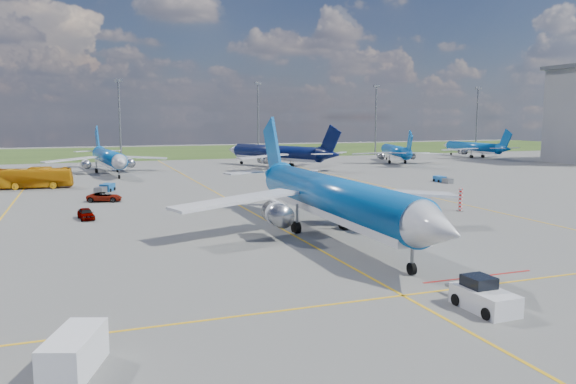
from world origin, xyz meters
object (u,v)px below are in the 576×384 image
object	(u,v)px
bg_jet_nnw	(109,173)
service_car_c	(336,188)
service_van	(74,353)
baggage_tug_w	(340,188)
service_car_b	(104,197)
bg_jet_ene	(473,157)
apron_bus	(32,178)
warning_post	(460,200)
pushback_tug	(484,297)
bg_jet_n	(277,167)
baggage_tug_c	(105,188)
main_airliner	(332,236)
service_car_a	(86,214)
baggage_tug_e	(442,180)
uld_container	(429,224)
bg_jet_ne	(395,163)

from	to	relation	value
bg_jet_nnw	service_car_c	xyz separation A→B (m)	(33.48, -45.54, 0.68)
service_van	baggage_tug_w	bearing A→B (deg)	73.81
service_car_b	service_car_c	world-z (taller)	service_car_b
bg_jet_ene	baggage_tug_w	bearing A→B (deg)	40.22
service_car_b	apron_bus	bearing A→B (deg)	42.31
warning_post	pushback_tug	distance (m)	39.41
bg_jet_n	service_van	bearing A→B (deg)	39.66
baggage_tug_c	bg_jet_ene	bearing A→B (deg)	46.63
bg_jet_ene	service_van	bearing A→B (deg)	46.58
main_airliner	service_car_a	size ratio (longest dim) A/B	11.25
baggage_tug_e	baggage_tug_w	bearing A→B (deg)	-165.81
bg_jet_n	apron_bus	xyz separation A→B (m)	(-53.34, -24.56, 1.84)
apron_bus	service_car_b	bearing A→B (deg)	-146.70
pushback_tug	service_car_b	world-z (taller)	pushback_tug
baggage_tug_w	baggage_tug_e	size ratio (longest dim) A/B	1.14
bg_jet_nnw	bg_jet_n	bearing A→B (deg)	-3.76
main_airliner	apron_bus	distance (m)	62.81
bg_jet_ene	service_car_b	xyz separation A→B (m)	(-110.52, -57.13, 0.69)
uld_container	service_car_b	distance (m)	47.34
pushback_tug	service_van	bearing A→B (deg)	179.99
bg_jet_ene	service_car_c	distance (m)	95.13
service_van	bg_jet_ne	bearing A→B (deg)	72.31
bg_jet_ene	service_car_c	xyz separation A→B (m)	(-74.35, -59.34, 0.68)
service_car_b	baggage_tug_e	bearing A→B (deg)	-72.66
bg_jet_ne	service_van	world-z (taller)	bg_jet_ne
baggage_tug_w	baggage_tug_c	distance (m)	38.84
service_van	service_car_b	size ratio (longest dim) A/B	0.90
bg_jet_n	baggage_tug_c	world-z (taller)	bg_jet_n
pushback_tug	apron_bus	distance (m)	83.90
bg_jet_nnw	bg_jet_ne	xyz separation A→B (m)	(74.29, 3.48, 0.00)
bg_jet_nnw	service_car_b	distance (m)	43.42
bg_jet_ne	apron_bus	world-z (taller)	bg_jet_ne
baggage_tug_w	baggage_tug_e	world-z (taller)	baggage_tug_w
baggage_tug_w	pushback_tug	bearing A→B (deg)	-87.27
pushback_tug	apron_bus	xyz separation A→B (m)	(-31.90, 77.59, 1.00)
bg_jet_ene	baggage_tug_c	bearing A→B (deg)	24.11
baggage_tug_c	baggage_tug_e	xyz separation A→B (m)	(60.68, -7.50, -0.07)
apron_bus	main_airliner	bearing A→B (deg)	-144.34
pushback_tug	baggage_tug_e	world-z (taller)	pushback_tug
bg_jet_ne	service_van	distance (m)	132.01
baggage_tug_c	pushback_tug	bearing A→B (deg)	-49.50
warning_post	service_car_a	world-z (taller)	warning_post
service_car_a	baggage_tug_e	bearing A→B (deg)	7.07
warning_post	bg_jet_ne	size ratio (longest dim) A/B	0.09
bg_jet_n	bg_jet_ene	size ratio (longest dim) A/B	1.17
service_car_c	baggage_tug_c	size ratio (longest dim) A/B	0.82
service_car_a	service_car_b	bearing A→B (deg)	70.70
warning_post	apron_bus	distance (m)	70.97
service_car_c	baggage_tug_w	world-z (taller)	service_car_c
bg_jet_nnw	baggage_tug_w	bearing A→B (deg)	-58.80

